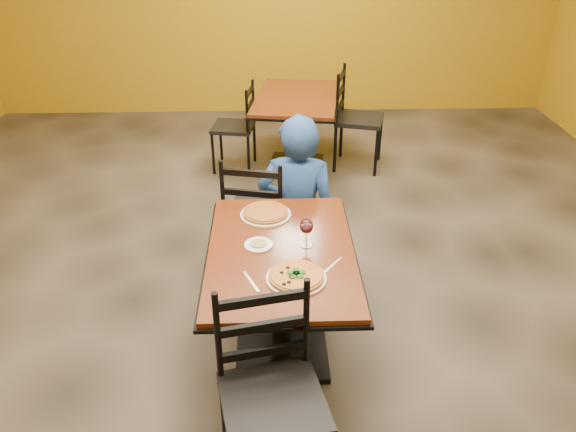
{
  "coord_description": "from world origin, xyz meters",
  "views": [
    {
      "loc": [
        -0.05,
        -3.07,
        2.43
      ],
      "look_at": [
        0.04,
        -0.3,
        0.85
      ],
      "focal_mm": 34.78,
      "sensor_mm": 36.0,
      "label": 1
    }
  ],
  "objects_px": {
    "plate_main": "(296,278)",
    "pizza_far": "(266,212)",
    "chair_main_near": "(273,403)",
    "pizza_main": "(296,276)",
    "chair_second_left": "(233,127)",
    "table_second": "(296,115)",
    "diner": "(298,192)",
    "plate_far": "(266,214)",
    "chair_main_far": "(259,214)",
    "side_plate": "(258,245)",
    "table_main": "(281,278)",
    "chair_second_right": "(360,120)",
    "wine_glass": "(306,232)"
  },
  "relations": [
    {
      "from": "chair_main_far",
      "to": "chair_second_left",
      "type": "xyz_separation_m",
      "value": [
        -0.28,
        1.84,
        -0.04
      ]
    },
    {
      "from": "pizza_main",
      "to": "pizza_far",
      "type": "relative_size",
      "value": 1.01
    },
    {
      "from": "chair_main_near",
      "to": "side_plate",
      "type": "height_order",
      "value": "chair_main_near"
    },
    {
      "from": "table_main",
      "to": "table_second",
      "type": "distance_m",
      "value": 2.74
    },
    {
      "from": "table_second",
      "to": "chair_main_near",
      "type": "distance_m",
      "value": 3.59
    },
    {
      "from": "pizza_main",
      "to": "chair_main_far",
      "type": "bearing_deg",
      "value": 100.35
    },
    {
      "from": "chair_main_near",
      "to": "pizza_main",
      "type": "xyz_separation_m",
      "value": [
        0.13,
        0.57,
        0.28
      ]
    },
    {
      "from": "chair_second_right",
      "to": "side_plate",
      "type": "bearing_deg",
      "value": 175.29
    },
    {
      "from": "table_main",
      "to": "wine_glass",
      "type": "distance_m",
      "value": 0.32
    },
    {
      "from": "plate_main",
      "to": "plate_far",
      "type": "bearing_deg",
      "value": 103.28
    },
    {
      "from": "plate_main",
      "to": "diner",
      "type": "bearing_deg",
      "value": 86.9
    },
    {
      "from": "table_main",
      "to": "plate_main",
      "type": "bearing_deg",
      "value": -75.44
    },
    {
      "from": "plate_main",
      "to": "pizza_far",
      "type": "bearing_deg",
      "value": 103.28
    },
    {
      "from": "chair_main_near",
      "to": "pizza_main",
      "type": "bearing_deg",
      "value": 65.63
    },
    {
      "from": "table_second",
      "to": "diner",
      "type": "bearing_deg",
      "value": -92.41
    },
    {
      "from": "chair_second_left",
      "to": "chair_second_right",
      "type": "xyz_separation_m",
      "value": [
        1.27,
        0.0,
        0.06
      ]
    },
    {
      "from": "chair_second_left",
      "to": "table_main",
      "type": "bearing_deg",
      "value": 17.09
    },
    {
      "from": "table_main",
      "to": "table_second",
      "type": "relative_size",
      "value": 0.94
    },
    {
      "from": "table_main",
      "to": "pizza_main",
      "type": "height_order",
      "value": "pizza_main"
    },
    {
      "from": "chair_main_far",
      "to": "plate_far",
      "type": "bearing_deg",
      "value": 108.32
    },
    {
      "from": "chair_main_near",
      "to": "pizza_far",
      "type": "xyz_separation_m",
      "value": [
        -0.03,
        1.23,
        0.28
      ]
    },
    {
      "from": "chair_main_far",
      "to": "chair_second_left",
      "type": "distance_m",
      "value": 1.86
    },
    {
      "from": "side_plate",
      "to": "wine_glass",
      "type": "relative_size",
      "value": 0.89
    },
    {
      "from": "plate_main",
      "to": "plate_far",
      "type": "height_order",
      "value": "same"
    },
    {
      "from": "chair_main_near",
      "to": "plate_far",
      "type": "height_order",
      "value": "chair_main_near"
    },
    {
      "from": "pizza_main",
      "to": "plate_far",
      "type": "distance_m",
      "value": 0.68
    },
    {
      "from": "chair_second_right",
      "to": "side_plate",
      "type": "xyz_separation_m",
      "value": [
        -0.97,
        -2.68,
        0.25
      ]
    },
    {
      "from": "pizza_main",
      "to": "side_plate",
      "type": "height_order",
      "value": "pizza_main"
    },
    {
      "from": "table_second",
      "to": "wine_glass",
      "type": "height_order",
      "value": "wine_glass"
    },
    {
      "from": "chair_main_far",
      "to": "pizza_far",
      "type": "bearing_deg",
      "value": 108.32
    },
    {
      "from": "chair_main_far",
      "to": "chair_second_right",
      "type": "bearing_deg",
      "value": -106.3
    },
    {
      "from": "pizza_main",
      "to": "pizza_far",
      "type": "height_order",
      "value": "same"
    },
    {
      "from": "plate_main",
      "to": "table_second",
      "type": "bearing_deg",
      "value": 87.29
    },
    {
      "from": "diner",
      "to": "plate_main",
      "type": "bearing_deg",
      "value": 95.83
    },
    {
      "from": "table_second",
      "to": "plate_far",
      "type": "bearing_deg",
      "value": -97.27
    },
    {
      "from": "chair_second_left",
      "to": "diner",
      "type": "distance_m",
      "value": 1.81
    },
    {
      "from": "chair_main_near",
      "to": "chair_second_left",
      "type": "relative_size",
      "value": 1.13
    },
    {
      "from": "chair_second_left",
      "to": "side_plate",
      "type": "height_order",
      "value": "chair_second_left"
    },
    {
      "from": "plate_main",
      "to": "pizza_far",
      "type": "distance_m",
      "value": 0.68
    },
    {
      "from": "pizza_main",
      "to": "table_second",
      "type": "bearing_deg",
      "value": 87.29
    },
    {
      "from": "table_second",
      "to": "pizza_far",
      "type": "relative_size",
      "value": 4.66
    },
    {
      "from": "plate_main",
      "to": "pizza_far",
      "type": "height_order",
      "value": "pizza_far"
    },
    {
      "from": "chair_second_right",
      "to": "diner",
      "type": "bearing_deg",
      "value": 172.82
    },
    {
      "from": "chair_second_left",
      "to": "plate_main",
      "type": "height_order",
      "value": "chair_second_left"
    },
    {
      "from": "diner",
      "to": "wine_glass",
      "type": "distance_m",
      "value": 1.01
    },
    {
      "from": "chair_main_far",
      "to": "chair_second_right",
      "type": "height_order",
      "value": "chair_second_right"
    },
    {
      "from": "chair_main_far",
      "to": "side_plate",
      "type": "height_order",
      "value": "chair_main_far"
    },
    {
      "from": "table_second",
      "to": "chair_second_right",
      "type": "xyz_separation_m",
      "value": [
        0.63,
        -0.0,
        -0.05
      ]
    },
    {
      "from": "chair_main_near",
      "to": "chair_main_far",
      "type": "bearing_deg",
      "value": 80.91
    },
    {
      "from": "chair_second_right",
      "to": "plate_far",
      "type": "relative_size",
      "value": 3.24
    }
  ]
}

